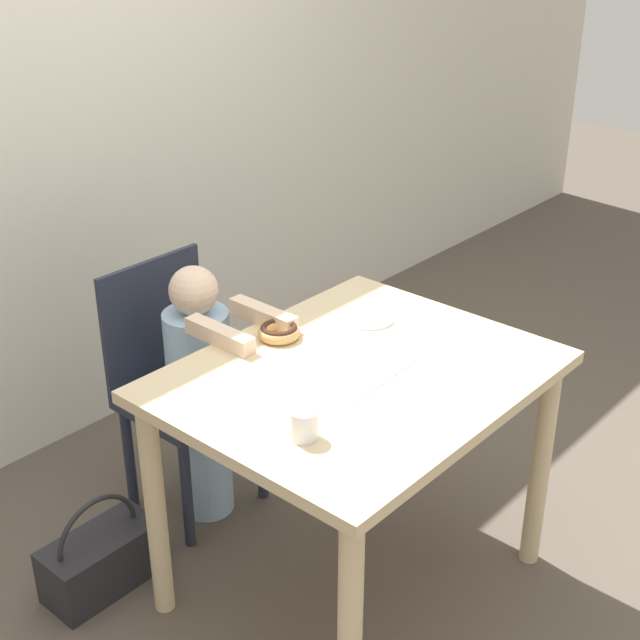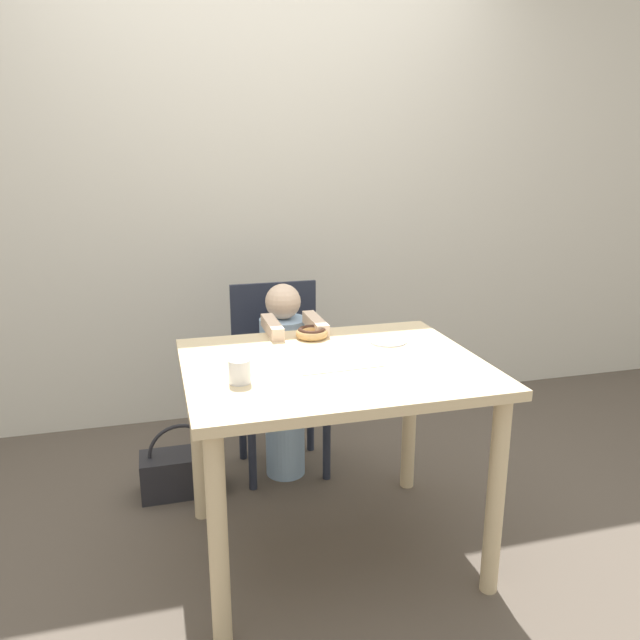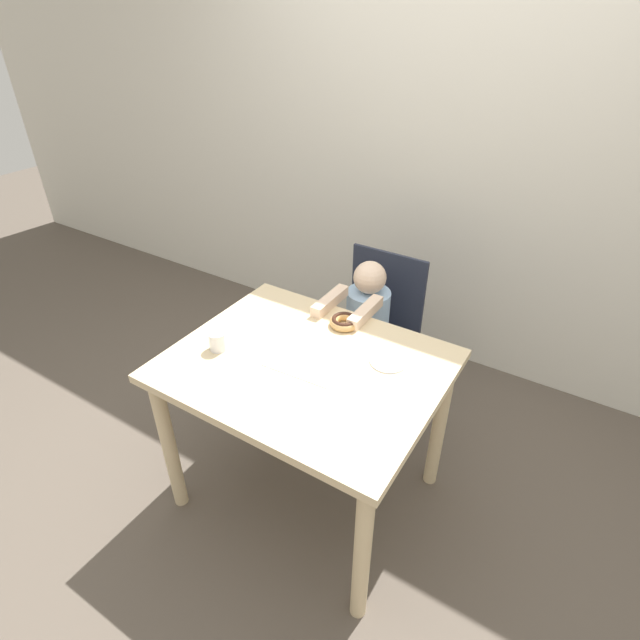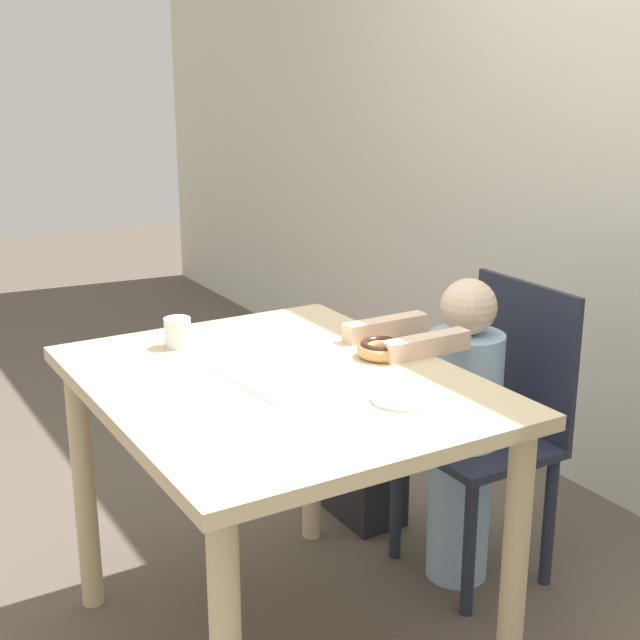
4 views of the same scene
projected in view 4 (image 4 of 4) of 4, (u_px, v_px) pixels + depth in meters
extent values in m
cube|color=beige|center=(278.00, 385.00, 2.11)|extent=(1.03, 0.84, 0.03)
cylinder|color=beige|center=(84.00, 487.00, 2.42)|extent=(0.06, 0.06, 0.72)
cylinder|color=beige|center=(311.00, 433.00, 2.77)|extent=(0.06, 0.06, 0.72)
cylinder|color=beige|center=(514.00, 573.00, 2.02)|extent=(0.06, 0.06, 0.72)
cube|color=#232838|center=(474.00, 442.00, 2.57)|extent=(0.41, 0.36, 0.03)
cube|color=#232838|center=(524.00, 356.00, 2.59)|extent=(0.41, 0.02, 0.44)
cylinder|color=#232838|center=(396.00, 497.00, 2.70)|extent=(0.04, 0.04, 0.40)
cylinder|color=#232838|center=(469.00, 549.00, 2.42)|extent=(0.04, 0.04, 0.40)
cylinder|color=#232838|center=(472.00, 475.00, 2.84)|extent=(0.04, 0.04, 0.40)
cylinder|color=#232838|center=(549.00, 521.00, 2.56)|extent=(0.04, 0.04, 0.40)
cylinder|color=#99BCE0|center=(459.00, 509.00, 2.60)|extent=(0.18, 0.18, 0.43)
cylinder|color=#99BCE0|center=(465.00, 389.00, 2.50)|extent=(0.21, 0.21, 0.32)
sphere|color=beige|center=(469.00, 307.00, 2.43)|extent=(0.16, 0.16, 0.16)
cube|color=beige|center=(386.00, 327.00, 2.41)|extent=(0.05, 0.25, 0.05)
cube|color=beige|center=(426.00, 345.00, 2.26)|extent=(0.05, 0.25, 0.05)
torus|color=tan|center=(383.00, 351.00, 2.25)|extent=(0.13, 0.13, 0.04)
torus|color=#381E14|center=(383.00, 346.00, 2.24)|extent=(0.11, 0.11, 0.02)
cube|color=white|center=(295.00, 373.00, 2.13)|extent=(0.31, 0.31, 0.00)
cube|color=#232328|center=(357.00, 486.00, 3.01)|extent=(0.36, 0.17, 0.18)
torus|color=#232328|center=(357.00, 461.00, 2.98)|extent=(0.28, 0.02, 0.28)
cylinder|color=white|center=(178.00, 332.00, 2.32)|extent=(0.07, 0.07, 0.08)
cylinder|color=white|center=(403.00, 399.00, 1.97)|extent=(0.14, 0.14, 0.01)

